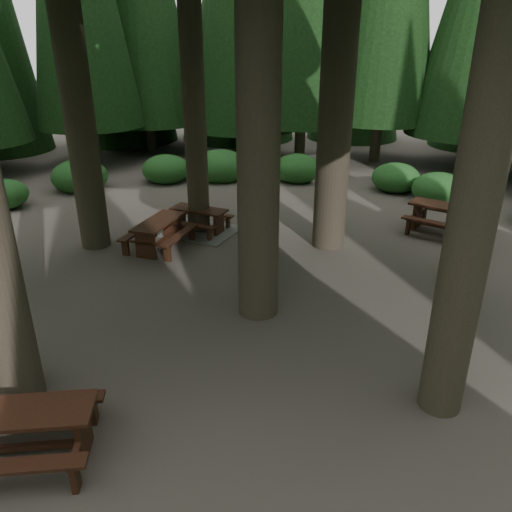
# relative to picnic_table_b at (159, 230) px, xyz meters

# --- Properties ---
(ground) EXTENTS (80.00, 80.00, 0.00)m
(ground) POSITION_rel_picnic_table_b_xyz_m (2.31, -3.45, -0.54)
(ground) COLOR #584F47
(ground) RESTS_ON ground
(picnic_table_b) EXTENTS (1.90, 2.18, 0.82)m
(picnic_table_b) POSITION_rel_picnic_table_b_xyz_m (0.00, 0.00, 0.00)
(picnic_table_b) COLOR #331F0F
(picnic_table_b) RESTS_ON ground
(picnic_table_c) EXTENTS (2.64, 2.41, 0.74)m
(picnic_table_c) POSITION_rel_picnic_table_b_xyz_m (0.83, 1.41, -0.30)
(picnic_table_c) COLOR gray
(picnic_table_c) RESTS_ON ground
(picnic_table_d) EXTENTS (2.61, 2.47, 0.89)m
(picnic_table_d) POSITION_rel_picnic_table_b_xyz_m (8.19, 2.04, 0.05)
(picnic_table_d) COLOR #331F0F
(picnic_table_d) RESTS_ON ground
(picnic_table_e) EXTENTS (2.17, 1.89, 0.82)m
(picnic_table_e) POSITION_rel_picnic_table_b_xyz_m (0.35, -7.69, 0.00)
(picnic_table_e) COLOR #331F0F
(picnic_table_e) RESTS_ON ground
(shrub_ring) EXTENTS (23.86, 24.64, 1.49)m
(shrub_ring) POSITION_rel_picnic_table_b_xyz_m (3.01, -2.70, -0.14)
(shrub_ring) COLOR #226326
(shrub_ring) RESTS_ON ground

